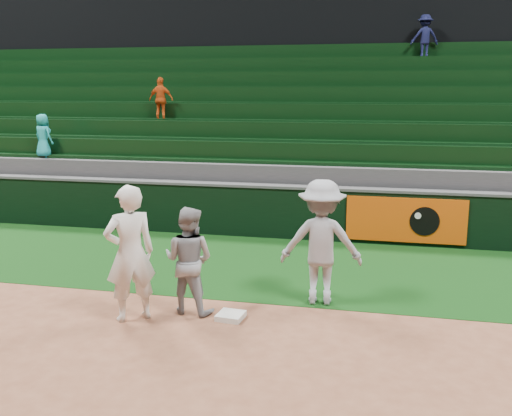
{
  "coord_description": "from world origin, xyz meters",
  "views": [
    {
      "loc": [
        2.41,
        -7.71,
        3.44
      ],
      "look_at": [
        0.2,
        2.3,
        1.3
      ],
      "focal_mm": 40.0,
      "sensor_mm": 36.0,
      "label": 1
    }
  ],
  "objects": [
    {
      "name": "ground",
      "position": [
        0.0,
        0.0,
        0.0
      ],
      "size": [
        70.0,
        70.0,
        0.0
      ],
      "primitive_type": "plane",
      "color": "brown",
      "rests_on": "ground"
    },
    {
      "name": "foul_grass",
      "position": [
        0.0,
        3.0,
        0.0
      ],
      "size": [
        36.0,
        4.2,
        0.01
      ],
      "primitive_type": "cube",
      "color": "black",
      "rests_on": "ground"
    },
    {
      "name": "upper_deck",
      "position": [
        0.0,
        17.45,
        6.0
      ],
      "size": [
        40.0,
        12.0,
        12.0
      ],
      "primitive_type": "cube",
      "color": "black",
      "rests_on": "ground"
    },
    {
      "name": "first_base",
      "position": [
        0.27,
        0.2,
        0.04
      ],
      "size": [
        0.42,
        0.42,
        0.09
      ],
      "primitive_type": "cube",
      "rotation": [
        0.0,
        0.0,
        -0.1
      ],
      "color": "white",
      "rests_on": "ground"
    },
    {
      "name": "first_baseman",
      "position": [
        -1.19,
        -0.13,
        1.04
      ],
      "size": [
        0.9,
        0.86,
        2.08
      ],
      "primitive_type": "imported",
      "rotation": [
        0.0,
        0.0,
        3.81
      ],
      "color": "white",
      "rests_on": "ground"
    },
    {
      "name": "baserunner",
      "position": [
        -0.44,
        0.34,
        0.84
      ],
      "size": [
        0.91,
        0.75,
        1.69
      ],
      "primitive_type": "imported",
      "rotation": [
        0.0,
        0.0,
        2.99
      ],
      "color": "#909399",
      "rests_on": "ground"
    },
    {
      "name": "base_coach",
      "position": [
        1.53,
        1.17,
        1.03
      ],
      "size": [
        1.37,
        0.86,
        2.04
      ],
      "primitive_type": "imported",
      "rotation": [
        0.0,
        0.0,
        3.22
      ],
      "color": "#999DA6",
      "rests_on": "foul_grass"
    },
    {
      "name": "field_wall",
      "position": [
        0.03,
        5.2,
        0.63
      ],
      "size": [
        36.0,
        0.45,
        1.25
      ],
      "color": "black",
      "rests_on": "ground"
    },
    {
      "name": "stadium_seating",
      "position": [
        0.0,
        8.97,
        1.7
      ],
      "size": [
        36.0,
        5.95,
        5.65
      ],
      "color": "#363638",
      "rests_on": "ground"
    }
  ]
}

